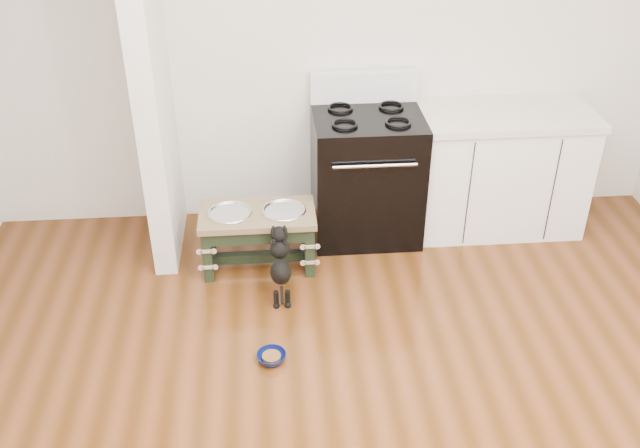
{
  "coord_description": "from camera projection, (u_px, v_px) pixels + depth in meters",
  "views": [
    {
      "loc": [
        -0.46,
        -2.33,
        2.87
      ],
      "look_at": [
        -0.15,
        1.42,
        0.53
      ],
      "focal_mm": 40.0,
      "sensor_mm": 36.0,
      "label": 1
    }
  ],
  "objects": [
    {
      "name": "oven_range",
      "position": [
        366.0,
        173.0,
        5.11
      ],
      "size": [
        0.76,
        0.69,
        1.14
      ],
      "color": "black",
      "rests_on": "ground"
    },
    {
      "name": "partition_wall",
      "position": [
        149.0,
        64.0,
        4.5
      ],
      "size": [
        0.15,
        0.8,
        2.7
      ],
      "primitive_type": "cube",
      "color": "silver",
      "rests_on": "ground"
    },
    {
      "name": "dog_feeder",
      "position": [
        258.0,
        228.0,
        4.81
      ],
      "size": [
        0.78,
        0.41,
        0.44
      ],
      "color": "black",
      "rests_on": "ground"
    },
    {
      "name": "room_shell",
      "position": [
        390.0,
        174.0,
        2.66
      ],
      "size": [
        5.0,
        5.0,
        5.0
      ],
      "color": "silver",
      "rests_on": "ground"
    },
    {
      "name": "floor_bowl",
      "position": [
        272.0,
        357.0,
        4.13
      ],
      "size": [
        0.19,
        0.19,
        0.05
      ],
      "rotation": [
        0.0,
        0.0,
        -0.1
      ],
      "color": "#0B1550",
      "rests_on": "ground"
    },
    {
      "name": "puppy",
      "position": [
        280.0,
        263.0,
        4.54
      ],
      "size": [
        0.14,
        0.4,
        0.47
      ],
      "color": "black",
      "rests_on": "ground"
    },
    {
      "name": "cabinet_run",
      "position": [
        499.0,
        170.0,
        5.21
      ],
      "size": [
        1.24,
        0.64,
        0.91
      ],
      "color": "white",
      "rests_on": "ground"
    }
  ]
}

